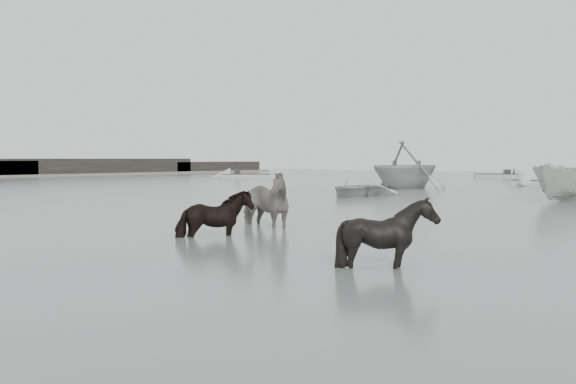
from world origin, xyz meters
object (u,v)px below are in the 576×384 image
at_px(pony_dark, 215,205).
at_px(rowboat_lead, 358,186).
at_px(pony_pinto, 262,192).
at_px(pony_black, 387,223).

relative_size(pony_dark, rowboat_lead, 0.33).
relative_size(pony_pinto, rowboat_lead, 0.50).
height_order(pony_pinto, rowboat_lead, pony_pinto).
bearing_deg(rowboat_lead, pony_pinto, -75.38).
relative_size(pony_pinto, pony_dark, 1.50).
xyz_separation_m(pony_dark, pony_black, (4.96, -1.05, 0.00)).
distance_m(pony_pinto, rowboat_lead, 14.04).
distance_m(pony_pinto, pony_black, 6.46).
bearing_deg(pony_black, pony_dark, 83.29).
bearing_deg(pony_black, pony_pinto, 64.85).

